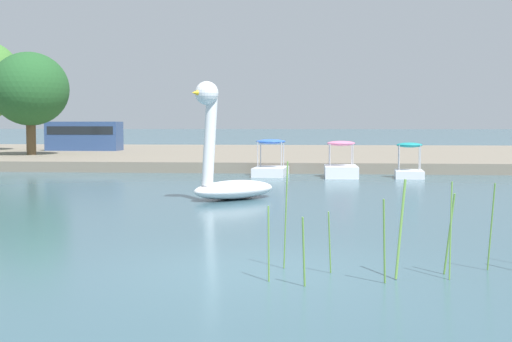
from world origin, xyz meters
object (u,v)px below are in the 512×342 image
(pedal_boat_pink, at_px, (341,167))
(pedal_boat_teal, at_px, (409,168))
(swan_boat, at_px, (228,171))
(parked_van, at_px, (84,135))
(pedal_boat_blue, at_px, (271,166))
(tree_broadleaf_right, at_px, (30,89))

(pedal_boat_pink, distance_m, pedal_boat_teal, 2.68)
(swan_boat, distance_m, pedal_boat_pink, 9.28)
(parked_van, bearing_deg, pedal_boat_blue, -48.08)
(swan_boat, bearing_deg, tree_broadleaf_right, 127.64)
(pedal_boat_pink, xyz_separation_m, pedal_boat_teal, (2.68, -0.07, 0.01))
(tree_broadleaf_right, xyz_separation_m, parked_van, (0.66, 6.58, -2.56))
(parked_van, bearing_deg, pedal_boat_pink, -43.33)
(pedal_boat_teal, bearing_deg, pedal_boat_blue, 174.30)
(pedal_boat_pink, bearing_deg, pedal_boat_blue, 170.46)
(pedal_boat_blue, bearing_deg, pedal_boat_teal, -5.70)
(swan_boat, distance_m, pedal_boat_teal, 10.50)
(swan_boat, height_order, tree_broadleaf_right, tree_broadleaf_right)
(swan_boat, relative_size, pedal_boat_blue, 1.41)
(pedal_boat_pink, distance_m, tree_broadleaf_right, 18.82)
(pedal_boat_teal, relative_size, parked_van, 0.40)
(pedal_boat_blue, height_order, tree_broadleaf_right, tree_broadleaf_right)
(swan_boat, xyz_separation_m, pedal_boat_pink, (3.39, 8.63, -0.40))
(pedal_boat_teal, bearing_deg, swan_boat, -125.35)
(swan_boat, relative_size, pedal_boat_pink, 1.45)
(tree_broadleaf_right, relative_size, parked_van, 1.20)
(pedal_boat_pink, xyz_separation_m, parked_van, (-15.82, 14.93, 1.06))
(pedal_boat_blue, bearing_deg, swan_boat, -93.38)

